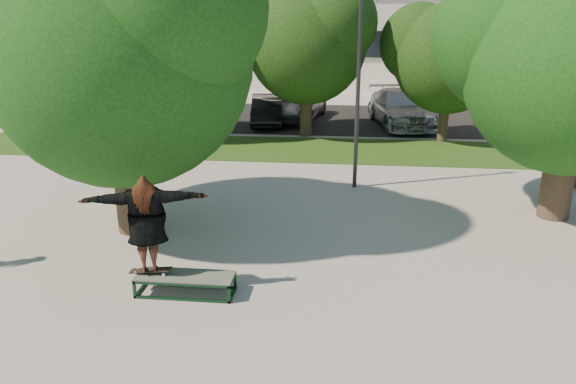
# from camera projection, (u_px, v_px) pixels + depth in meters

# --- Properties ---
(ground) EXTENTS (120.00, 120.00, 0.00)m
(ground) POSITION_uv_depth(u_px,v_px,m) (309.00, 255.00, 12.06)
(ground) COLOR #A7A09A
(ground) RESTS_ON ground
(grass_strip) EXTENTS (30.00, 4.00, 0.02)m
(grass_strip) POSITION_uv_depth(u_px,v_px,m) (354.00, 151.00, 20.94)
(grass_strip) COLOR #1D3F12
(grass_strip) RESTS_ON ground
(asphalt_strip) EXTENTS (40.00, 8.00, 0.01)m
(asphalt_strip) POSITION_uv_depth(u_px,v_px,m) (333.00, 118.00, 27.18)
(asphalt_strip) COLOR black
(asphalt_strip) RESTS_ON ground
(tree_left) EXTENTS (6.96, 5.95, 7.12)m
(tree_left) POSITION_uv_depth(u_px,v_px,m) (117.00, 39.00, 12.17)
(tree_left) COLOR #38281E
(tree_left) RESTS_ON ground
(tree_right) EXTENTS (6.24, 5.33, 6.51)m
(tree_right) POSITION_uv_depth(u_px,v_px,m) (573.00, 51.00, 13.10)
(tree_right) COLOR #38281E
(tree_right) RESTS_ON ground
(bg_tree_left) EXTENTS (5.28, 4.51, 5.77)m
(bg_tree_left) POSITION_uv_depth(u_px,v_px,m) (164.00, 44.00, 22.05)
(bg_tree_left) COLOR #38281E
(bg_tree_left) RESTS_ON ground
(bg_tree_mid) EXTENTS (5.76, 4.92, 6.24)m
(bg_tree_mid) POSITION_uv_depth(u_px,v_px,m) (305.00, 36.00, 22.35)
(bg_tree_mid) COLOR #38281E
(bg_tree_mid) RESTS_ON ground
(bg_tree_right) EXTENTS (5.04, 4.31, 5.43)m
(bg_tree_right) POSITION_uv_depth(u_px,v_px,m) (447.00, 52.00, 21.46)
(bg_tree_right) COLOR #38281E
(bg_tree_right) RESTS_ON ground
(lamppost) EXTENTS (0.25, 0.15, 6.11)m
(lamppost) POSITION_uv_depth(u_px,v_px,m) (358.00, 80.00, 15.71)
(lamppost) COLOR #2D2D30
(lamppost) RESTS_ON ground
(grind_box) EXTENTS (1.80, 0.60, 0.38)m
(grind_box) POSITION_uv_depth(u_px,v_px,m) (186.00, 284.00, 10.36)
(grind_box) COLOR #11331D
(grind_box) RESTS_ON ground
(skater_rig) EXTENTS (2.32, 1.09, 1.90)m
(skater_rig) POSITION_uv_depth(u_px,v_px,m) (147.00, 224.00, 10.06)
(skater_rig) COLOR white
(skater_rig) RESTS_ON grind_box
(car_silver_a) EXTENTS (2.43, 4.68, 1.52)m
(car_silver_a) POSITION_uv_depth(u_px,v_px,m) (153.00, 105.00, 26.34)
(car_silver_a) COLOR #B2B2B7
(car_silver_a) RESTS_ON asphalt_strip
(car_dark) EXTENTS (1.84, 4.10, 1.31)m
(car_dark) POSITION_uv_depth(u_px,v_px,m) (267.00, 110.00, 25.72)
(car_dark) COLOR black
(car_dark) RESTS_ON asphalt_strip
(car_grey) EXTENTS (2.95, 5.09, 1.33)m
(car_grey) POSITION_uv_depth(u_px,v_px,m) (295.00, 106.00, 26.72)
(car_grey) COLOR slate
(car_grey) RESTS_ON asphalt_strip
(car_silver_b) EXTENTS (3.14, 5.75, 1.58)m
(car_silver_b) POSITION_uv_depth(u_px,v_px,m) (401.00, 108.00, 25.38)
(car_silver_b) COLOR #AAA9AE
(car_silver_b) RESTS_ON asphalt_strip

